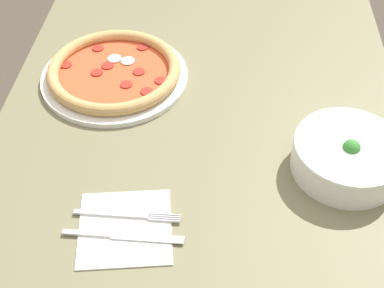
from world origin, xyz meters
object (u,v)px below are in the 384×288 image
at_px(knife, 118,236).
at_px(pizza, 114,72).
at_px(bowl, 348,155).
at_px(fork, 126,215).

bearing_deg(knife, pizza, 101.15).
bearing_deg(bowl, fork, -69.88).
bearing_deg(bowl, pizza, -116.34).
relative_size(bowl, knife, 1.00).
bearing_deg(fork, pizza, 103.32).
xyz_separation_m(bowl, fork, (0.14, -0.38, -0.03)).
height_order(pizza, knife, pizza).
bearing_deg(pizza, bowl, 63.66).
height_order(pizza, bowl, bowl).
height_order(pizza, fork, pizza).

